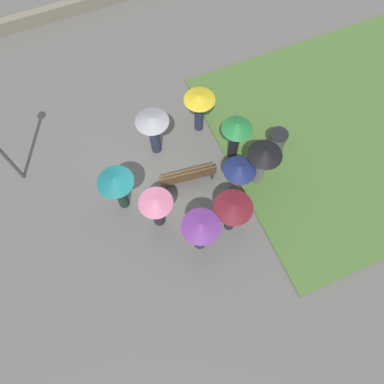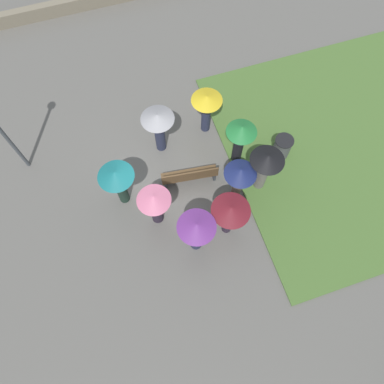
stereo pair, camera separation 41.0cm
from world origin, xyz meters
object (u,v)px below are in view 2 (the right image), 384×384
Objects in this scene: crowd_person_purple at (196,231)px; crowd_person_teal at (117,180)px; trash_bin at (282,148)px; crowd_person_navy at (240,177)px; crowd_person_black at (265,165)px; crowd_person_grey at (158,125)px; park_bench at (190,176)px; crowd_person_pink at (155,203)px; crowd_person_green at (240,137)px; crowd_person_yellow at (206,106)px; crowd_person_maroon at (230,213)px.

crowd_person_purple is 0.98× the size of crowd_person_teal.
trash_bin is 2.50m from crowd_person_navy.
crowd_person_black is 1.04× the size of crowd_person_grey.
park_bench is at bearing -48.85° from crowd_person_purple.
park_bench is 1.08× the size of crowd_person_pink.
crowd_person_green reaches higher than crowd_person_purple.
crowd_person_navy is at bearing 25.76° from trash_bin.
crowd_person_teal is (3.59, -1.07, 0.02)m from crowd_person_navy.
crowd_person_green is (1.53, -0.34, 0.96)m from trash_bin.
crowd_person_black reaches higher than park_bench.
crowd_person_pink is at bearing 11.35° from trash_bin.
crowd_person_pink reaches higher than park_bench.
park_bench is 2.01× the size of trash_bin.
park_bench is 1.05× the size of crowd_person_yellow.
crowd_person_yellow is at bearing -58.85° from crowd_person_purple.
trash_bin reaches higher than park_bench.
crowd_person_grey reaches higher than crowd_person_maroon.
crowd_person_maroon is at bearing 114.34° from park_bench.
crowd_person_yellow is at bearing -56.91° from crowd_person_grey.
crowd_person_grey is 2.36m from crowd_person_teal.
crowd_person_pink is at bearing 93.66° from crowd_person_yellow.
crowd_person_maroon is at bearing 124.70° from crowd_person_pink.
crowd_person_teal is (1.79, -2.28, 0.09)m from crowd_person_purple.
crowd_person_navy is at bearing 38.99° from crowd_person_green.
crowd_person_yellow is (-2.66, -2.87, 0.05)m from crowd_person_pink.
crowd_person_maroon reaches higher than park_bench.
crowd_person_purple reaches higher than crowd_person_yellow.
trash_bin is at bearing -131.32° from crowd_person_navy.
crowd_person_purple is at bearing -131.76° from crowd_person_maroon.
crowd_person_pink is 3.91m from crowd_person_yellow.
crowd_person_maroon is 0.94× the size of crowd_person_teal.
crowd_person_green reaches higher than trash_bin.
crowd_person_grey is (0.03, -3.85, 0.00)m from crowd_person_purple.
crowd_person_maroon is 3.58m from crowd_person_teal.
crowd_person_green is at bearing -94.10° from crowd_person_grey.
crowd_person_green is (0.37, -1.21, 0.02)m from crowd_person_black.
crowd_person_grey is at bearing -57.22° from crowd_person_green.
trash_bin is 5.76m from crowd_person_teal.
crowd_person_pink is 0.93× the size of crowd_person_teal.
trash_bin is 4.96m from crowd_person_pink.
crowd_person_yellow is 1.69m from crowd_person_green.
crowd_person_teal is at bearing 2.15° from crowd_person_purple.
crowd_person_navy is (-2.72, 0.04, 0.14)m from crowd_person_pink.
crowd_person_yellow is (2.14, -1.91, 0.85)m from trash_bin.
crowd_person_navy reaches higher than crowd_person_purple.
crowd_person_grey reaches higher than park_bench.
crowd_person_teal reaches higher than crowd_person_maroon.
crowd_person_purple reaches higher than crowd_person_maroon.
crowd_person_maroon is (2.77, 2.02, 0.91)m from trash_bin.
crowd_person_purple is at bearing -59.91° from crowd_person_teal.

